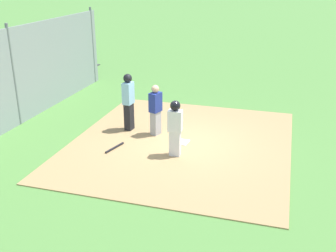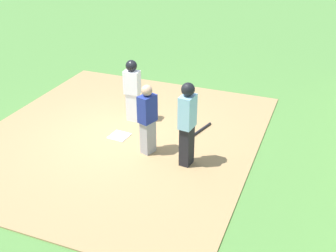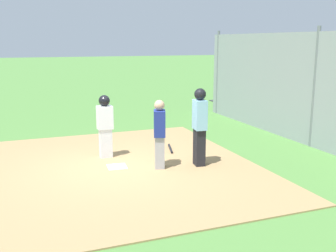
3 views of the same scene
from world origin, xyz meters
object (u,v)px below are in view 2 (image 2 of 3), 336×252
object	(u,v)px
home_plate	(119,136)
catcher	(148,118)
runner	(132,87)
baseball_bat	(202,130)
umpire	(187,122)

from	to	relation	value
home_plate	catcher	world-z (taller)	catcher
home_plate	catcher	size ratio (longest dim) A/B	0.27
runner	baseball_bat	distance (m)	2.00
catcher	runner	distance (m)	1.64
home_plate	runner	distance (m)	1.28
catcher	umpire	xyz separation A→B (m)	(-0.14, -0.95, 0.15)
home_plate	baseball_bat	bearing A→B (deg)	-60.24
umpire	runner	world-z (taller)	umpire
umpire	home_plate	bearing A→B (deg)	-9.65
baseball_bat	catcher	bearing A→B (deg)	164.93
umpire	runner	distance (m)	2.43
runner	baseball_bat	size ratio (longest dim) A/B	1.97
home_plate	catcher	distance (m)	1.30
umpire	baseball_bat	size ratio (longest dim) A/B	2.27
umpire	catcher	bearing A→B (deg)	-2.41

